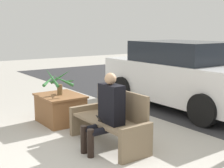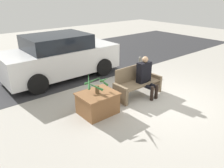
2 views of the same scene
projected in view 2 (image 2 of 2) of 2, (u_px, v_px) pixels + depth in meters
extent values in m
plane|color=#ADA89E|center=(159.00, 101.00, 6.46)|extent=(30.00, 30.00, 0.00)
cube|color=#2D2D30|center=(68.00, 60.00, 10.31)|extent=(20.00, 6.00, 0.01)
cube|color=#7A664C|center=(120.00, 94.00, 6.28)|extent=(0.09, 0.59, 0.53)
cube|color=#7A664C|center=(154.00, 82.00, 7.14)|extent=(0.09, 0.59, 0.53)
cube|color=#7A664C|center=(138.00, 83.00, 6.66)|extent=(1.38, 0.54, 0.04)
cube|color=#7A664C|center=(132.00, 73.00, 6.75)|extent=(1.38, 0.04, 0.48)
cube|color=black|center=(144.00, 72.00, 6.60)|extent=(0.44, 0.22, 0.62)
sphere|color=tan|center=(145.00, 59.00, 6.43)|extent=(0.18, 0.18, 0.18)
cylinder|color=black|center=(146.00, 86.00, 6.52)|extent=(0.11, 0.45, 0.11)
cylinder|color=black|center=(151.00, 85.00, 6.64)|extent=(0.11, 0.45, 0.11)
cylinder|color=black|center=(152.00, 94.00, 6.42)|extent=(0.10, 0.10, 0.43)
cylinder|color=black|center=(156.00, 92.00, 6.54)|extent=(0.10, 0.10, 0.43)
cube|color=black|center=(149.00, 81.00, 6.51)|extent=(0.07, 0.09, 0.12)
cube|color=brown|center=(98.00, 103.00, 5.71)|extent=(0.91, 0.75, 0.58)
cube|color=brown|center=(97.00, 94.00, 5.61)|extent=(0.96, 0.80, 0.04)
cylinder|color=brown|center=(97.00, 89.00, 5.56)|extent=(0.11, 0.11, 0.21)
cone|color=#2D6B33|center=(104.00, 80.00, 5.57)|extent=(0.14, 0.46, 0.29)
cone|color=#2D6B33|center=(93.00, 81.00, 5.69)|extent=(0.49, 0.15, 0.17)
cone|color=#2D6B33|center=(89.00, 81.00, 5.44)|extent=(0.29, 0.41, 0.31)
cone|color=#2D6B33|center=(94.00, 86.00, 5.28)|extent=(0.33, 0.43, 0.22)
cone|color=#2D6B33|center=(103.00, 81.00, 5.35)|extent=(0.41, 0.16, 0.37)
cube|color=silver|center=(61.00, 60.00, 8.07)|extent=(4.18, 1.80, 0.89)
cube|color=black|center=(57.00, 42.00, 7.74)|extent=(2.17, 1.66, 0.49)
cylinder|color=black|center=(104.00, 67.00, 8.32)|extent=(0.66, 0.18, 0.66)
cylinder|color=black|center=(79.00, 57.00, 9.59)|extent=(0.66, 0.18, 0.66)
cylinder|color=black|center=(38.00, 84.00, 6.79)|extent=(0.66, 0.18, 0.66)
cylinder|color=black|center=(19.00, 69.00, 8.07)|extent=(0.66, 0.18, 0.66)
cylinder|color=slate|center=(140.00, 66.00, 8.57)|extent=(0.11, 0.11, 0.58)
sphere|color=slate|center=(140.00, 58.00, 8.45)|extent=(0.12, 0.12, 0.12)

